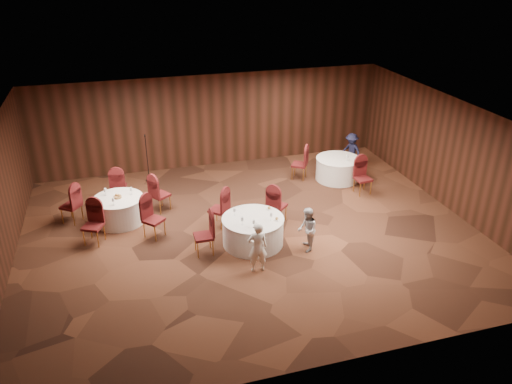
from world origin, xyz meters
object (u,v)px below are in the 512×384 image
object	(u,v)px
table_left	(119,210)
table_right	(338,169)
table_main	(253,231)
woman_a	(258,247)
mic_stand	(148,168)
woman_b	(307,230)
man_c	(351,151)

from	to	relation	value
table_left	table_right	size ratio (longest dim) A/B	0.95
table_main	woman_a	size ratio (longest dim) A/B	1.24
mic_stand	table_main	bearing A→B (deg)	-64.64
table_left	table_right	xyz separation A→B (m)	(7.06, 0.96, 0.00)
table_left	woman_b	xyz separation A→B (m)	(4.49, -2.83, 0.21)
table_main	mic_stand	distance (m)	5.23
table_main	woman_b	world-z (taller)	woman_b
man_c	woman_b	bearing A→B (deg)	-60.84
mic_stand	man_c	distance (m)	6.94
mic_stand	woman_b	world-z (taller)	mic_stand
table_left	man_c	distance (m)	8.10
woman_a	woman_b	distance (m)	1.55
table_left	woman_a	size ratio (longest dim) A/B	1.07
table_main	table_left	world-z (taller)	same
table_main	woman_b	distance (m)	1.41
table_left	woman_a	world-z (taller)	woman_a
table_main	table_left	xyz separation A→B (m)	(-3.27, 2.15, -0.00)
table_right	woman_a	world-z (taller)	woman_a
table_main	mic_stand	world-z (taller)	mic_stand
woman_b	man_c	bearing A→B (deg)	156.00
mic_stand	woman_a	size ratio (longest dim) A/B	1.24
woman_b	man_c	xyz separation A→B (m)	(3.42, 4.57, 0.04)
table_main	table_right	size ratio (longest dim) A/B	1.10
woman_a	man_c	bearing A→B (deg)	-129.85
table_left	mic_stand	xyz separation A→B (m)	(1.03, 2.57, 0.09)
mic_stand	woman_b	size ratio (longest dim) A/B	1.36
woman_a	man_c	xyz separation A→B (m)	(4.88, 5.10, -0.02)
woman_b	table_main	bearing A→B (deg)	-106.07
table_right	man_c	size ratio (longest dim) A/B	1.16
table_main	mic_stand	bearing A→B (deg)	115.36
table_left	woman_a	bearing A→B (deg)	-47.89
woman_a	table_main	bearing A→B (deg)	-96.94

